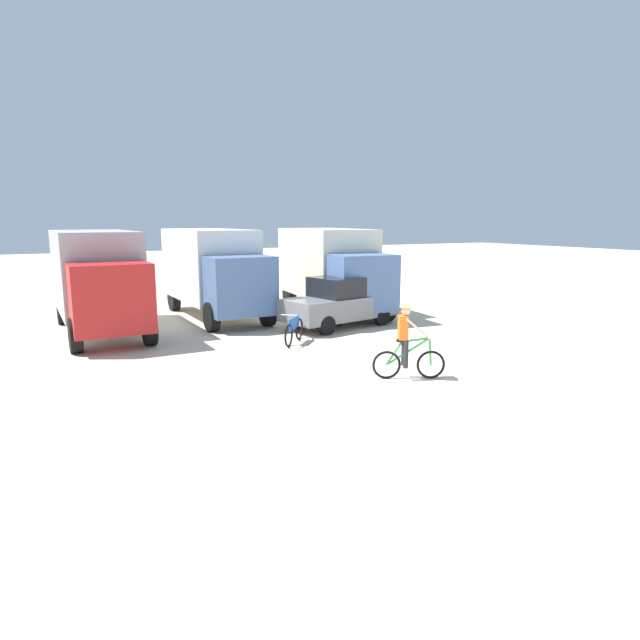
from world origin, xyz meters
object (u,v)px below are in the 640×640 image
at_px(box_truck_white_box, 214,268).
at_px(box_truck_cream_rv, 331,266).
at_px(bicycle_spare, 294,330).
at_px(cyclist_orange_shirt, 407,344).
at_px(sedan_parked, 341,302).
at_px(box_truck_grey_hauler, 98,277).

height_order(box_truck_white_box, box_truck_cream_rv, same).
bearing_deg(bicycle_spare, cyclist_orange_shirt, -81.04).
distance_m(cyclist_orange_shirt, bicycle_spare, 4.77).
bearing_deg(box_truck_white_box, bicycle_spare, -82.52).
bearing_deg(bicycle_spare, box_truck_white_box, 97.48).
height_order(box_truck_white_box, bicycle_spare, box_truck_white_box).
bearing_deg(cyclist_orange_shirt, bicycle_spare, 98.96).
bearing_deg(cyclist_orange_shirt, box_truck_cream_rv, 71.72).
relative_size(box_truck_white_box, sedan_parked, 1.52).
relative_size(box_truck_cream_rv, cyclist_orange_shirt, 3.81).
bearing_deg(cyclist_orange_shirt, box_truck_grey_hauler, 122.14).
bearing_deg(box_truck_cream_rv, box_truck_white_box, 165.93).
distance_m(sedan_parked, bicycle_spare, 3.11).
relative_size(box_truck_white_box, cyclist_orange_shirt, 3.74).
distance_m(box_truck_cream_rv, cyclist_orange_shirt, 9.74).
relative_size(box_truck_cream_rv, bicycle_spare, 5.28).
distance_m(box_truck_cream_rv, bicycle_spare, 6.07).
relative_size(box_truck_grey_hauler, sedan_parked, 1.52).
bearing_deg(bicycle_spare, box_truck_cream_rv, 50.06).
bearing_deg(sedan_parked, box_truck_cream_rv, 67.39).
xyz_separation_m(box_truck_grey_hauler, cyclist_orange_shirt, (5.76, -9.17, -1.03)).
relative_size(box_truck_grey_hauler, box_truck_cream_rv, 0.98).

